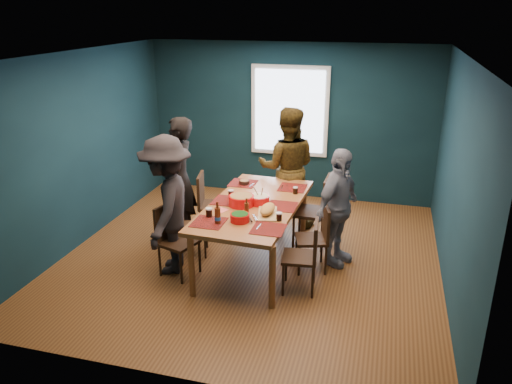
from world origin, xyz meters
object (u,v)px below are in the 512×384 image
chair_right_far (318,206)px  bowl_dumpling (259,199)px  dining_table (254,209)px  bowl_salad (241,200)px  person_near_left (167,205)px  person_right (338,208)px  person_back (287,168)px  chair_left_far (208,200)px  chair_left_near (173,234)px  person_far_left (180,180)px  bowl_herbs (240,217)px  chair_left_mid (188,222)px  chair_right_near (307,251)px  chair_right_mid (318,233)px  cutting_board (267,210)px

chair_right_far → bowl_dumpling: (-0.68, -0.68, 0.29)m
dining_table → bowl_salad: size_ratio=6.91×
person_near_left → dining_table: bearing=104.8°
dining_table → bowl_dumpling: bearing=23.4°
person_right → person_back: bearing=62.9°
dining_table → chair_left_far: (-0.90, 0.67, -0.21)m
chair_left_near → person_back: (1.08, 1.89, 0.39)m
person_far_left → bowl_dumpling: 1.35m
bowl_herbs → chair_left_mid: bearing=147.7°
bowl_herbs → person_back: bearing=84.8°
bowl_salad → bowl_herbs: bowl_salad is taller
chair_right_near → person_right: bearing=65.9°
chair_right_mid → cutting_board: (-0.60, -0.32, 0.39)m
person_far_left → chair_left_far: bearing=122.8°
chair_left_near → cutting_board: size_ratio=1.59×
chair_right_far → person_back: (-0.58, 0.63, 0.32)m
bowl_herbs → cutting_board: size_ratio=0.40×
chair_left_far → chair_right_near: 2.08m
chair_right_far → person_right: person_right is taller
cutting_board → chair_right_far: bearing=51.5°
person_right → bowl_herbs: bearing=151.6°
bowl_herbs → chair_right_mid: bearing=35.2°
person_right → bowl_dumpling: bearing=126.4°
chair_left_mid → chair_right_near: (1.74, -0.53, 0.04)m
person_near_left → chair_left_far: bearing=163.9°
chair_left_far → person_back: 1.31m
chair_right_mid → person_far_left: bearing=152.1°
dining_table → person_near_left: person_near_left is taller
chair_right_near → person_back: (-0.63, 1.88, 0.41)m
chair_right_near → bowl_salad: bowl_salad is taller
bowl_dumpling → chair_right_near: bearing=-37.3°
bowl_salad → bowl_dumpling: 0.23m
person_back → cutting_board: size_ratio=3.20×
person_right → chair_right_far: bearing=58.0°
person_near_left → cutting_board: bearing=87.3°
dining_table → cutting_board: cutting_board is taller
person_far_left → bowl_dumpling: bearing=68.5°
chair_left_mid → chair_right_near: 1.82m
dining_table → bowl_salad: bearing=-144.0°
chair_right_far → person_right: 0.58m
person_far_left → person_near_left: size_ratio=1.01×
person_back → bowl_herbs: bearing=75.7°
person_near_left → bowl_dumpling: bearing=104.5°
chair_right_far → chair_right_mid: (0.10, -0.69, -0.09)m
chair_left_far → chair_right_mid: 1.86m
person_far_left → bowl_herbs: person_far_left is taller
chair_left_near → bowl_herbs: size_ratio=4.00×
dining_table → bowl_salad: bowl_salad is taller
chair_right_far → person_far_left: 2.01m
chair_right_far → chair_left_near: bearing=-141.1°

